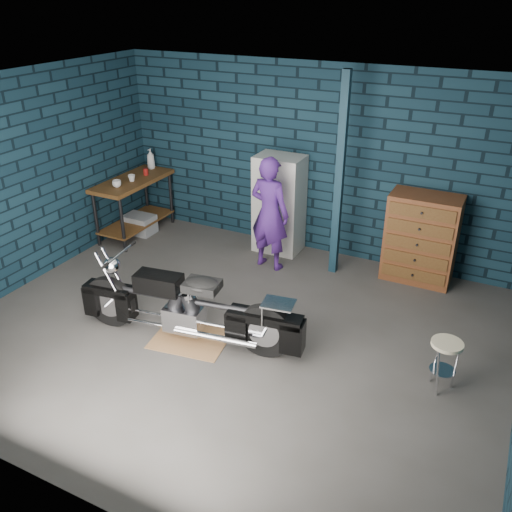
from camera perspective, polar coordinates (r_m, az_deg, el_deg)
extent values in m
plane|color=#4A4745|center=(6.31, -2.63, -8.01)|extent=(6.00, 6.00, 0.00)
cube|color=black|center=(7.79, 6.21, 9.87)|extent=(6.00, 0.02, 2.70)
cube|color=black|center=(7.51, -23.51, 7.12)|extent=(0.02, 5.00, 2.70)
cube|color=silver|center=(5.26, -3.27, 16.90)|extent=(6.00, 5.00, 0.02)
cube|color=#122C3A|center=(7.12, 8.78, 8.08)|extent=(0.10, 0.10, 2.70)
cube|color=brown|center=(8.75, -12.61, 5.08)|extent=(0.60, 1.40, 0.91)
cube|color=brown|center=(6.23, -6.92, -8.69)|extent=(0.91, 0.74, 0.01)
imported|color=#49207B|center=(7.38, 1.43, 4.50)|extent=(0.63, 0.46, 1.60)
cube|color=gray|center=(8.88, -12.15, 3.31)|extent=(0.47, 0.34, 0.29)
cube|color=silver|center=(7.91, 2.43, 5.44)|extent=(0.67, 0.48, 1.44)
cube|color=brown|center=(7.43, 16.95, 1.74)|extent=(0.90, 0.50, 1.20)
imported|color=beige|center=(8.28, -14.45, 7.38)|extent=(0.14, 0.14, 0.10)
imported|color=beige|center=(8.48, -12.96, 8.00)|extent=(0.14, 0.14, 0.10)
cylinder|color=maroon|center=(8.73, -11.53, 8.70)|extent=(0.09, 0.09, 0.11)
imported|color=gray|center=(9.00, -11.03, 10.02)|extent=(0.13, 0.13, 0.32)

